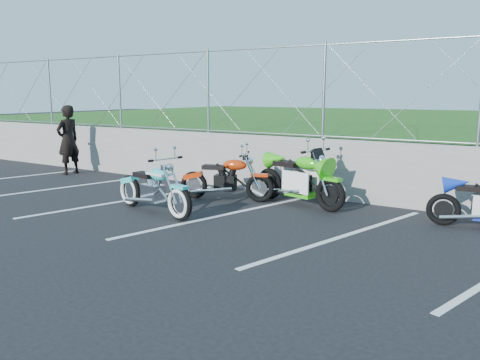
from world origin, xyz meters
The scene contains 9 objects.
ground centered at (0.00, 0.00, 0.00)m, with size 90.00×90.00×0.00m, color black.
retaining_wall centered at (0.00, 3.50, 0.65)m, with size 30.00×0.22×1.30m, color slate.
grass_field centered at (0.00, 13.50, 0.65)m, with size 30.00×20.00×1.30m, color #1D4B14.
chain_link_fence centered at (0.00, 3.50, 2.30)m, with size 28.00×0.03×2.00m.
parking_lines centered at (1.20, 1.00, 0.00)m, with size 18.29×4.31×0.01m.
cruiser_turquoise centered at (-1.17, 0.52, 0.44)m, with size 2.18×0.72×1.10m.
naked_orange centered at (-0.58, 2.16, 0.44)m, with size 1.99×0.80×1.02m.
sportbike_green centered at (0.91, 2.55, 0.51)m, with size 2.22×0.86×1.17m.
person_standing centered at (-6.19, 2.62, 0.97)m, with size 0.70×0.46×1.93m, color black.
Camera 1 is at (4.73, -6.02, 2.26)m, focal length 35.00 mm.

